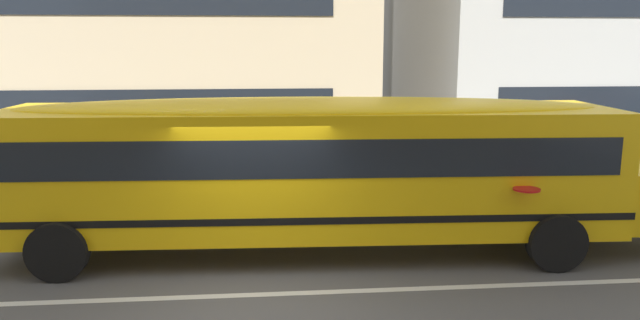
{
  "coord_description": "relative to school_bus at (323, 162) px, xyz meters",
  "views": [
    {
      "loc": [
        0.21,
        -8.76,
        3.79
      ],
      "look_at": [
        1.1,
        0.97,
        1.9
      ],
      "focal_mm": 34.01,
      "sensor_mm": 36.0,
      "label": 1
    }
  ],
  "objects": [
    {
      "name": "lane_centreline",
      "position": [
        -1.25,
        -1.93,
        -1.68
      ],
      "size": [
        110.0,
        0.16,
        0.01
      ],
      "primitive_type": "cube",
      "color": "silver",
      "rests_on": "ground_plane"
    },
    {
      "name": "ground_plane",
      "position": [
        -1.25,
        -1.93,
        -1.68
      ],
      "size": [
        400.0,
        400.0,
        0.0
      ],
      "primitive_type": "plane",
      "color": "#54514F"
    },
    {
      "name": "sidewalk_far",
      "position": [
        -1.25,
        5.83,
        -1.68
      ],
      "size": [
        120.0,
        3.0,
        0.01
      ],
      "primitive_type": "cube",
      "color": "gray",
      "rests_on": "ground_plane"
    },
    {
      "name": "school_bus",
      "position": [
        0.0,
        0.0,
        0.0
      ],
      "size": [
        12.76,
        3.31,
        2.83
      ],
      "rotation": [
        0.0,
        0.0,
        -0.04
      ],
      "color": "yellow",
      "rests_on": "ground_plane"
    }
  ]
}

